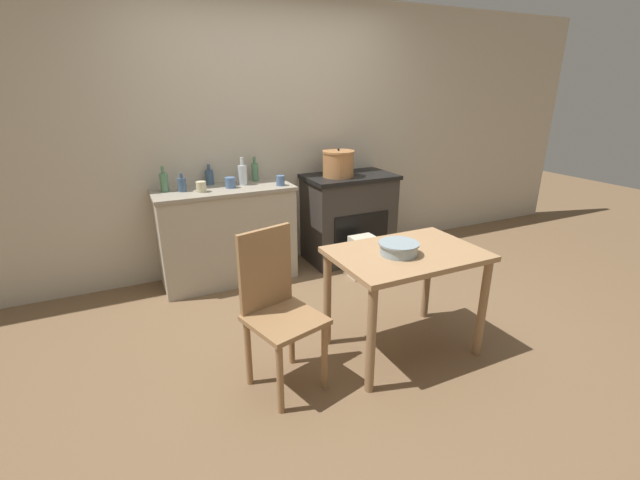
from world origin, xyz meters
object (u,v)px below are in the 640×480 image
(bottle_far_left, at_px, (243,174))
(cup_right, at_px, (201,187))
(stock_pot, at_px, (338,164))
(cup_mid_right, at_px, (230,183))
(bottle_center_left, at_px, (182,184))
(work_table, at_px, (406,268))
(flour_sack, at_px, (362,257))
(bottle_mid_left, at_px, (255,172))
(stove, at_px, (348,217))
(bottle_center, at_px, (164,182))
(bottle_left, at_px, (209,177))
(cup_center_right, at_px, (280,181))
(mixing_bowl_large, at_px, (399,248))
(chair, at_px, (277,306))

(bottle_far_left, bearing_deg, cup_right, -163.82)
(stock_pot, height_order, bottle_far_left, stock_pot)
(cup_mid_right, bearing_deg, bottle_center_left, 173.75)
(work_table, distance_m, stock_pot, 1.71)
(flour_sack, xyz_separation_m, bottle_mid_left, (-0.82, 0.66, 0.78))
(bottle_far_left, relative_size, bottle_center_left, 1.57)
(stove, xyz_separation_m, bottle_far_left, (-1.09, 0.07, 0.54))
(bottle_center, bearing_deg, bottle_mid_left, 5.51)
(bottle_mid_left, xyz_separation_m, bottle_center_left, (-0.70, -0.14, -0.03))
(flour_sack, bearing_deg, bottle_center_left, 160.84)
(bottle_left, distance_m, cup_mid_right, 0.25)
(bottle_left, xyz_separation_m, cup_center_right, (0.57, -0.32, -0.03))
(flour_sack, distance_m, mixing_bowl_large, 1.39)
(stock_pot, height_order, cup_center_right, stock_pot)
(flour_sack, xyz_separation_m, bottle_center, (-1.65, 0.58, 0.77))
(cup_right, bearing_deg, bottle_far_left, 16.18)
(bottle_left, relative_size, cup_center_right, 2.03)
(bottle_mid_left, bearing_deg, cup_center_right, -63.44)
(bottle_center_left, xyz_separation_m, cup_mid_right, (0.41, -0.04, -0.01))
(flour_sack, bearing_deg, bottle_far_left, 150.38)
(work_table, bearing_deg, bottle_center, 126.08)
(stove, relative_size, flour_sack, 2.23)
(cup_mid_right, bearing_deg, bottle_far_left, 26.85)
(bottle_mid_left, relative_size, bottle_center_left, 1.45)
(flour_sack, relative_size, cup_center_right, 4.48)
(cup_center_right, bearing_deg, stock_pot, 7.23)
(bottle_far_left, xyz_separation_m, bottle_mid_left, (0.15, 0.11, -0.01))
(mixing_bowl_large, xyz_separation_m, cup_center_right, (-0.21, 1.55, 0.16))
(cup_mid_right, bearing_deg, bottle_left, 123.26)
(bottle_left, bearing_deg, stock_pot, -11.12)
(flour_sack, xyz_separation_m, mixing_bowl_large, (-0.46, -1.18, 0.58))
(stove, xyz_separation_m, cup_mid_right, (-1.22, 0.00, 0.49))
(bottle_mid_left, xyz_separation_m, cup_center_right, (0.15, -0.29, -0.04))
(stove, xyz_separation_m, chair, (-1.39, -1.59, 0.07))
(bottle_far_left, distance_m, cup_center_right, 0.35)
(cup_center_right, bearing_deg, chair, -112.02)
(stove, xyz_separation_m, flour_sack, (-0.12, -0.48, -0.25))
(cup_center_right, bearing_deg, flour_sack, -28.98)
(mixing_bowl_large, relative_size, bottle_mid_left, 1.12)
(bottle_left, xyz_separation_m, cup_right, (-0.13, -0.26, -0.03))
(flour_sack, height_order, cup_right, cup_right)
(mixing_bowl_large, bearing_deg, bottle_left, 112.70)
(stock_pot, xyz_separation_m, cup_mid_right, (-1.08, 0.03, -0.09))
(stove, height_order, cup_mid_right, cup_mid_right)
(flour_sack, distance_m, bottle_left, 1.61)
(stock_pot, height_order, bottle_left, stock_pot)
(work_table, bearing_deg, chair, 176.55)
(bottle_center_left, distance_m, cup_right, 0.17)
(bottle_center_left, relative_size, cup_mid_right, 1.71)
(bottle_center, bearing_deg, bottle_center_left, -22.58)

